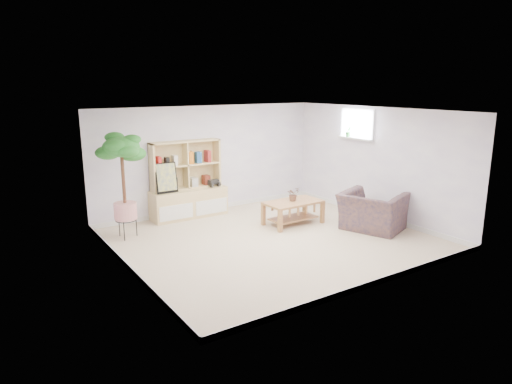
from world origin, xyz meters
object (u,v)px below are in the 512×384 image
coffee_table (293,213)px  floor_tree (124,186)px  storage_unit (188,180)px  armchair (372,209)px

coffee_table → floor_tree: (-3.19, 1.06, 0.76)m
coffee_table → floor_tree: bearing=160.8°
storage_unit → floor_tree: floor_tree is taller
coffee_table → floor_tree: floor_tree is taller
coffee_table → armchair: armchair is taller
storage_unit → armchair: bearing=-46.9°
coffee_table → floor_tree: size_ratio=0.60×
storage_unit → coffee_table: (1.59, -1.68, -0.59)m
floor_tree → armchair: floor_tree is taller
storage_unit → coffee_table: 2.39m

